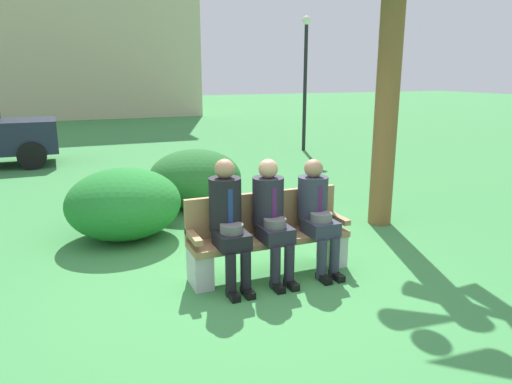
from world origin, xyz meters
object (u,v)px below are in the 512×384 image
seated_man_left (228,217)px  shrub_far_lawn (124,204)px  park_bench (268,237)px  building_backdrop (44,9)px  shrub_mid_lawn (118,206)px  seated_man_right (317,210)px  street_lamp (305,70)px  shrub_near_bench (195,178)px  seated_man_middle (271,214)px

seated_man_left → shrub_far_lawn: size_ratio=0.87×
park_bench → building_backdrop: size_ratio=0.12×
shrub_mid_lawn → building_backdrop: 21.40m
park_bench → shrub_far_lawn: bearing=126.6°
park_bench → shrub_mid_lawn: park_bench is taller
seated_man_right → building_backdrop: size_ratio=0.09×
seated_man_right → building_backdrop: building_backdrop is taller
street_lamp → building_backdrop: (-6.61, 15.83, 3.03)m
seated_man_right → street_lamp: (3.86, 7.57, 1.53)m
shrub_mid_lawn → shrub_far_lawn: 0.72m
shrub_far_lawn → building_backdrop: building_backdrop is taller
shrub_far_lawn → street_lamp: 8.23m
seated_man_left → building_backdrop: building_backdrop is taller
park_bench → building_backdrop: (-2.21, 23.27, 4.85)m
seated_man_left → shrub_near_bench: (0.47, 3.04, -0.26)m
seated_man_right → building_backdrop: (-2.74, 23.40, 4.56)m
shrub_near_bench → shrub_mid_lawn: shrub_near_bench is taller
seated_man_left → building_backdrop: 23.89m
shrub_mid_lawn → building_backdrop: building_backdrop is taller
seated_man_right → seated_man_middle: bearing=179.6°
seated_man_left → shrub_near_bench: size_ratio=0.87×
seated_man_middle → shrub_mid_lawn: bearing=117.0°
building_backdrop → shrub_mid_lawn: bearing=-87.6°
street_lamp → building_backdrop: bearing=112.7°
building_backdrop → seated_man_left: bearing=-85.8°
park_bench → seated_man_right: bearing=-14.1°
seated_man_right → seated_man_left: bearing=179.6°
shrub_far_lawn → seated_man_left: bearing=-66.8°
seated_man_left → shrub_mid_lawn: seated_man_left is taller
shrub_far_lawn → street_lamp: (5.73, 5.65, 1.76)m
shrub_mid_lawn → shrub_far_lawn: size_ratio=0.56×
shrub_near_bench → shrub_far_lawn: size_ratio=1.01×
shrub_near_bench → street_lamp: size_ratio=0.42×
seated_man_right → shrub_mid_lawn: 3.24m
park_bench → seated_man_middle: size_ratio=1.39×
shrub_mid_lawn → seated_man_right: bearing=-54.2°
building_backdrop → seated_man_right: bearing=-83.3°
shrub_far_lawn → building_backdrop: size_ratio=0.10×
shrub_mid_lawn → shrub_far_lawn: shrub_far_lawn is taller
seated_man_left → seated_man_middle: 0.49m
park_bench → seated_man_middle: 0.33m
seated_man_left → street_lamp: street_lamp is taller
park_bench → shrub_far_lawn: size_ratio=1.18×
seated_man_middle → shrub_mid_lawn: size_ratio=1.51×
shrub_mid_lawn → street_lamp: (5.74, 4.96, 1.97)m
seated_man_right → street_lamp: bearing=63.0°
shrub_mid_lawn → building_backdrop: (-0.86, 20.79, 4.99)m
seated_man_middle → street_lamp: bearing=59.7°
seated_man_right → shrub_far_lawn: 2.69m
seated_man_middle → building_backdrop: building_backdrop is taller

